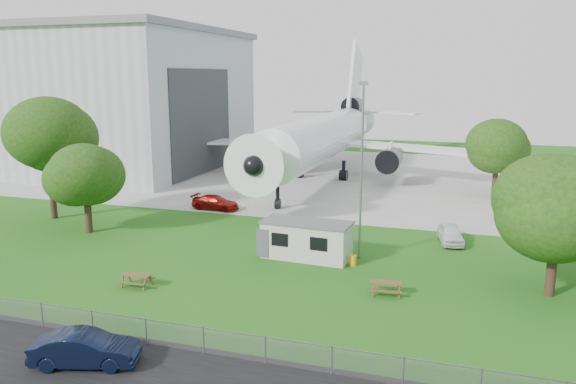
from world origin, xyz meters
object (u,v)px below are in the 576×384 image
(site_cabin, at_px, (307,240))
(car_centre_sedan, at_px, (85,349))
(airliner, at_px, (323,135))
(picnic_west, at_px, (137,286))
(hangar, at_px, (76,98))
(picnic_east, at_px, (385,294))

(site_cabin, height_order, car_centre_sedan, site_cabin)
(airliner, distance_m, picnic_west, 39.39)
(hangar, distance_m, car_centre_sedan, 61.55)
(picnic_west, bearing_deg, site_cabin, 44.46)
(airliner, distance_m, picnic_east, 38.30)
(picnic_west, height_order, car_centre_sedan, car_centre_sedan)
(hangar, xyz_separation_m, airliner, (35.97, -0.14, -4.14))
(site_cabin, bearing_deg, picnic_west, -134.78)
(hangar, height_order, site_cabin, hangar)
(picnic_east, bearing_deg, car_centre_sedan, -141.70)
(hangar, distance_m, site_cabin, 53.23)
(hangar, bearing_deg, car_centre_sedan, -52.02)
(hangar, relative_size, airliner, 0.90)
(picnic_east, height_order, car_centre_sedan, car_centre_sedan)
(airliner, bearing_deg, hangar, 179.78)
(picnic_east, bearing_deg, airliner, 101.13)
(hangar, xyz_separation_m, picnic_west, (34.37, -39.14, -9.41))
(hangar, bearing_deg, picnic_east, -36.23)
(picnic_east, relative_size, car_centre_sedan, 0.39)
(hangar, bearing_deg, site_cabin, -35.82)
(airliner, relative_size, picnic_east, 26.52)
(site_cabin, bearing_deg, car_centre_sedan, -106.64)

